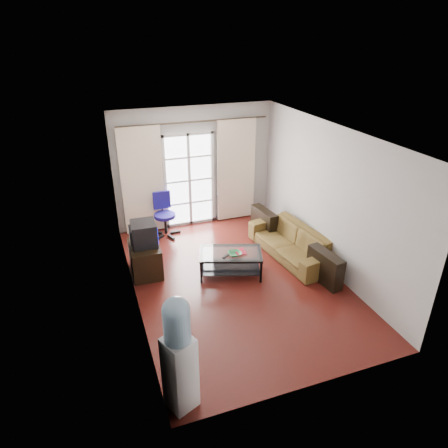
{
  "coord_description": "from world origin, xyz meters",
  "views": [
    {
      "loc": [
        -2.27,
        -5.71,
        4.14
      ],
      "look_at": [
        -0.1,
        0.35,
        0.99
      ],
      "focal_mm": 32.0,
      "sensor_mm": 36.0,
      "label": 1
    }
  ],
  "objects_px": {
    "sofa": "(291,242)",
    "coffee_table": "(231,260)",
    "tv_stand": "(145,259)",
    "task_chair": "(165,223)",
    "water_cooler": "(179,352)",
    "crt_tv": "(143,234)"
  },
  "relations": [
    {
      "from": "sofa",
      "to": "coffee_table",
      "type": "xyz_separation_m",
      "value": [
        -1.38,
        -0.23,
        -0.0
      ]
    },
    {
      "from": "coffee_table",
      "to": "tv_stand",
      "type": "height_order",
      "value": "tv_stand"
    },
    {
      "from": "tv_stand",
      "to": "sofa",
      "type": "bearing_deg",
      "value": -5.84
    },
    {
      "from": "task_chair",
      "to": "water_cooler",
      "type": "height_order",
      "value": "water_cooler"
    },
    {
      "from": "task_chair",
      "to": "tv_stand",
      "type": "bearing_deg",
      "value": -116.87
    },
    {
      "from": "coffee_table",
      "to": "task_chair",
      "type": "xyz_separation_m",
      "value": [
        -0.81,
        1.98,
        -0.01
      ]
    },
    {
      "from": "coffee_table",
      "to": "water_cooler",
      "type": "relative_size",
      "value": 0.81
    },
    {
      "from": "sofa",
      "to": "tv_stand",
      "type": "relative_size",
      "value": 2.68
    },
    {
      "from": "coffee_table",
      "to": "water_cooler",
      "type": "height_order",
      "value": "water_cooler"
    },
    {
      "from": "tv_stand",
      "to": "water_cooler",
      "type": "height_order",
      "value": "water_cooler"
    },
    {
      "from": "coffee_table",
      "to": "crt_tv",
      "type": "height_order",
      "value": "crt_tv"
    },
    {
      "from": "tv_stand",
      "to": "coffee_table",
      "type": "bearing_deg",
      "value": -20.21
    },
    {
      "from": "tv_stand",
      "to": "task_chair",
      "type": "height_order",
      "value": "task_chair"
    },
    {
      "from": "tv_stand",
      "to": "water_cooler",
      "type": "xyz_separation_m",
      "value": [
        -0.1,
        -3.1,
        0.54
      ]
    },
    {
      "from": "water_cooler",
      "to": "coffee_table",
      "type": "bearing_deg",
      "value": 35.23
    },
    {
      "from": "tv_stand",
      "to": "task_chair",
      "type": "relative_size",
      "value": 0.83
    },
    {
      "from": "coffee_table",
      "to": "crt_tv",
      "type": "bearing_deg",
      "value": 157.79
    },
    {
      "from": "sofa",
      "to": "task_chair",
      "type": "distance_m",
      "value": 2.81
    },
    {
      "from": "sofa",
      "to": "water_cooler",
      "type": "relative_size",
      "value": 1.35
    },
    {
      "from": "crt_tv",
      "to": "task_chair",
      "type": "height_order",
      "value": "crt_tv"
    },
    {
      "from": "water_cooler",
      "to": "sofa",
      "type": "bearing_deg",
      "value": 20.14
    },
    {
      "from": "task_chair",
      "to": "water_cooler",
      "type": "bearing_deg",
      "value": -100.99
    }
  ]
}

